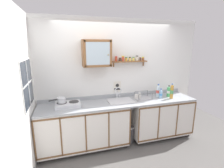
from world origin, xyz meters
TOP-DOWN VIEW (x-y plane):
  - floor at (0.00, 0.00)m, footprint 6.29×6.29m
  - back_wall at (0.00, 0.58)m, footprint 3.89×0.07m
  - side_wall_left at (-1.67, -0.32)m, footprint 0.05×3.36m
  - lower_cabinet_run at (-0.76, 0.24)m, footprint 1.75×0.64m
  - lower_cabinet_run_right at (0.96, 0.24)m, footprint 1.36×0.64m
  - countertop at (0.00, 0.24)m, footprint 3.25×0.66m
  - backsplash at (0.00, 0.55)m, footprint 3.25×0.02m
  - sink at (0.02, 0.28)m, footprint 0.52×0.44m
  - hot_plate_stove at (-1.04, 0.27)m, footprint 0.47×0.32m
  - saucepan at (-1.15, 0.29)m, footprint 0.31×0.18m
  - bottle_water_blue_0 at (0.93, 0.22)m, footprint 0.07×0.07m
  - bottle_water_clear_1 at (0.93, 0.32)m, footprint 0.08×0.08m
  - bottle_soda_green_2 at (1.16, 0.26)m, footprint 0.08×0.08m
  - bottle_juice_amber_3 at (1.15, 0.13)m, footprint 0.07×0.07m
  - dish_rack at (0.53, 0.28)m, footprint 0.34×0.23m
  - mug at (0.40, 0.32)m, footprint 0.10×0.10m
  - wall_cabinet at (-0.44, 0.40)m, footprint 0.55×0.34m
  - spice_shelf at (0.29, 0.49)m, footprint 0.76×0.14m
  - warning_sign at (0.04, 0.55)m, footprint 0.17×0.01m
  - window at (-1.64, -0.01)m, footprint 0.03×0.74m
  - trash_bin at (0.19, 0.19)m, footprint 0.25×0.25m

SIDE VIEW (x-z plane):
  - floor at x=0.00m, z-range 0.00..0.00m
  - trash_bin at x=0.19m, z-range 0.01..0.37m
  - lower_cabinet_run at x=-0.76m, z-range 0.00..0.89m
  - lower_cabinet_run_right at x=0.96m, z-range 0.00..0.89m
  - sink at x=0.02m, z-range 0.68..1.09m
  - countertop at x=0.00m, z-range 0.89..0.92m
  - dish_rack at x=0.53m, z-range 0.86..1.02m
  - hot_plate_stove at x=-1.04m, z-range 0.92..0.99m
  - backsplash at x=0.00m, z-range 0.92..1.00m
  - mug at x=0.40m, z-range 0.92..1.02m
  - bottle_water_blue_0 at x=0.93m, z-range 0.91..1.12m
  - bottle_soda_green_2 at x=1.16m, z-range 0.91..1.17m
  - saucepan at x=-1.15m, z-range 1.00..1.10m
  - bottle_water_clear_1 at x=0.93m, z-range 0.91..1.20m
  - bottle_juice_amber_3 at x=1.15m, z-range 0.91..1.24m
  - warning_sign at x=0.04m, z-range 1.04..1.27m
  - side_wall_left at x=-1.67m, z-range 0.00..2.60m
  - back_wall at x=0.00m, z-range 0.01..2.61m
  - window at x=-1.64m, z-range 1.08..1.85m
  - spice_shelf at x=0.29m, z-range 1.62..1.85m
  - wall_cabinet at x=-0.44m, z-range 1.64..2.16m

